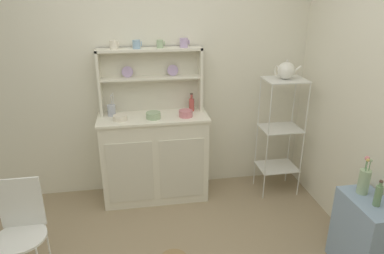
{
  "coord_description": "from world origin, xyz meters",
  "views": [
    {
      "loc": [
        -0.22,
        -1.91,
        2.08
      ],
      "look_at": [
        0.3,
        1.12,
        0.87
      ],
      "focal_mm": 32.73,
      "sensor_mm": 36.0,
      "label": 1
    }
  ],
  "objects": [
    {
      "name": "wall_back",
      "position": [
        0.0,
        1.62,
        1.25
      ],
      "size": [
        3.84,
        0.05,
        2.5
      ],
      "primitive_type": "cube",
      "color": "silver",
      "rests_on": "ground"
    },
    {
      "name": "hutch_cabinet",
      "position": [
        -0.05,
        1.37,
        0.47
      ],
      "size": [
        1.09,
        0.45,
        0.92
      ],
      "color": "silver",
      "rests_on": "ground"
    },
    {
      "name": "hutch_shelf_unit",
      "position": [
        -0.05,
        1.53,
        1.29
      ],
      "size": [
        1.01,
        0.18,
        0.64
      ],
      "color": "silver",
      "rests_on": "hutch_cabinet"
    },
    {
      "name": "bakers_rack",
      "position": [
        1.26,
        1.27,
        0.76
      ],
      "size": [
        0.41,
        0.33,
        1.26
      ],
      "color": "silver",
      "rests_on": "ground"
    },
    {
      "name": "side_shelf_blue",
      "position": [
        1.44,
        0.01,
        0.32
      ],
      "size": [
        0.28,
        0.48,
        0.64
      ],
      "primitive_type": "cube",
      "color": "#849EBC",
      "rests_on": "ground"
    },
    {
      "name": "wire_chair",
      "position": [
        -1.08,
        0.33,
        0.52
      ],
      "size": [
        0.36,
        0.36,
        0.85
      ],
      "rotation": [
        0.0,
        0.0,
        -0.19
      ],
      "color": "white",
      "rests_on": "ground"
    },
    {
      "name": "cup_cream_0",
      "position": [
        -0.39,
        1.49,
        1.6
      ],
      "size": [
        0.09,
        0.07,
        0.08
      ],
      "color": "silver",
      "rests_on": "hutch_shelf_unit"
    },
    {
      "name": "cup_sky_1",
      "position": [
        -0.17,
        1.49,
        1.6
      ],
      "size": [
        0.09,
        0.07,
        0.08
      ],
      "color": "#8EB2D1",
      "rests_on": "hutch_shelf_unit"
    },
    {
      "name": "cup_sage_2",
      "position": [
        0.05,
        1.49,
        1.6
      ],
      "size": [
        0.08,
        0.06,
        0.08
      ],
      "color": "#9EB78E",
      "rests_on": "hutch_shelf_unit"
    },
    {
      "name": "cup_lilac_3",
      "position": [
        0.28,
        1.49,
        1.6
      ],
      "size": [
        0.09,
        0.08,
        0.09
      ],
      "color": "#B79ECC",
      "rests_on": "hutch_shelf_unit"
    },
    {
      "name": "bowl_mixing_large",
      "position": [
        -0.37,
        1.29,
        0.94
      ],
      "size": [
        0.13,
        0.13,
        0.05
      ],
      "primitive_type": "cylinder",
      "color": "silver",
      "rests_on": "hutch_cabinet"
    },
    {
      "name": "bowl_floral_medium",
      "position": [
        -0.05,
        1.29,
        0.95
      ],
      "size": [
        0.14,
        0.14,
        0.06
      ],
      "primitive_type": "cylinder",
      "color": "#9EB78E",
      "rests_on": "hutch_cabinet"
    },
    {
      "name": "bowl_cream_small",
      "position": [
        0.26,
        1.29,
        0.95
      ],
      "size": [
        0.13,
        0.13,
        0.06
      ],
      "primitive_type": "cylinder",
      "color": "#D17A84",
      "rests_on": "hutch_cabinet"
    },
    {
      "name": "jam_bottle",
      "position": [
        0.35,
        1.45,
        0.99
      ],
      "size": [
        0.05,
        0.05,
        0.19
      ],
      "color": "#B74C47",
      "rests_on": "hutch_cabinet"
    },
    {
      "name": "utensil_jar",
      "position": [
        -0.46,
        1.45,
        0.97
      ],
      "size": [
        0.08,
        0.08,
        0.23
      ],
      "color": "#B2B7C6",
      "rests_on": "hutch_cabinet"
    },
    {
      "name": "porcelain_teapot",
      "position": [
        1.26,
        1.27,
        1.34
      ],
      "size": [
        0.26,
        0.17,
        0.19
      ],
      "color": "white",
      "rests_on": "bakers_rack"
    },
    {
      "name": "flower_vase",
      "position": [
        1.44,
        0.13,
        0.75
      ],
      "size": [
        0.08,
        0.08,
        0.3
      ],
      "color": "#9EB78E",
      "rests_on": "side_shelf_blue"
    },
    {
      "name": "oil_bottle",
      "position": [
        1.44,
        -0.03,
        0.72
      ],
      "size": [
        0.05,
        0.05,
        0.2
      ],
      "color": "#6B8C60",
      "rests_on": "side_shelf_blue"
    }
  ]
}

